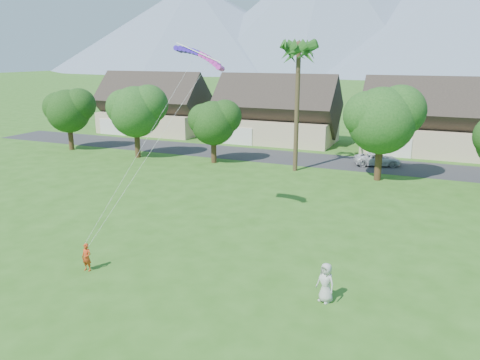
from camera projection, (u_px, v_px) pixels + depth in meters
The scene contains 10 objects.
ground at pixel (150, 318), 20.46m from camera, with size 500.00×500.00×0.00m, color #2D6019.
street at pixel (328, 161), 50.62m from camera, with size 90.00×7.00×0.01m, color #2D2D30.
kite_flyer at pixel (87, 257), 24.79m from camera, with size 0.56×0.36×1.52m, color #C53C16.
watcher at pixel (326, 283), 21.61m from camera, with size 0.94×0.61×1.92m, color #B7B6B2.
parked_car at pixel (378, 159), 48.45m from camera, with size 2.18×4.73×1.31m, color silver.
mountain_ridge at pixel (451, 18), 239.56m from camera, with size 540.00×240.00×70.00m.
houses_row at pixel (350, 119), 57.51m from camera, with size 72.75×8.19×8.86m.
tree_row at pixel (303, 123), 44.39m from camera, with size 62.27×6.67×8.45m.
fan_palm at pixel (299, 47), 43.44m from camera, with size 3.00×3.00×13.80m.
parafoil_kite at pixel (201, 54), 28.28m from camera, with size 3.24×1.18×0.50m.
Camera 1 is at (10.82, -15.14, 11.16)m, focal length 35.00 mm.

